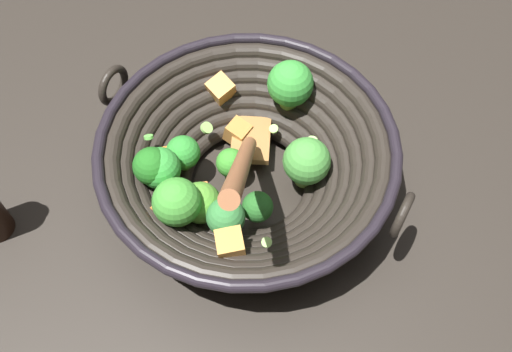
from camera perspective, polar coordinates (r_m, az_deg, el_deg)
The scene contains 2 objects.
ground_plane at distance 0.75m, azimuth -0.77°, elevation -1.22°, with size 4.00×4.00×0.00m, color #28231E.
wok at distance 0.69m, azimuth -1.01°, elevation 1.54°, with size 0.36×0.40×0.27m.
Camera 1 is at (-0.36, -0.12, 0.64)m, focal length 40.00 mm.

